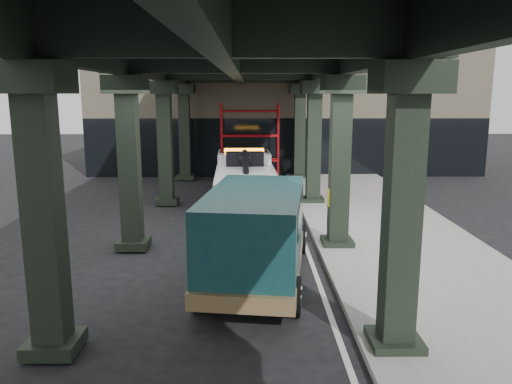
{
  "coord_description": "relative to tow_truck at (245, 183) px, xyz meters",
  "views": [
    {
      "loc": [
        0.07,
        -12.12,
        4.5
      ],
      "look_at": [
        0.21,
        2.07,
        1.7
      ],
      "focal_mm": 35.0,
      "sensor_mm": 36.0,
      "label": 1
    }
  ],
  "objects": [
    {
      "name": "ground",
      "position": [
        0.16,
        -6.33,
        -1.2
      ],
      "size": [
        90.0,
        90.0,
        0.0
      ],
      "primitive_type": "plane",
      "color": "black",
      "rests_on": "ground"
    },
    {
      "name": "sidewalk",
      "position": [
        4.66,
        -4.33,
        -1.12
      ],
      "size": [
        5.0,
        40.0,
        0.15
      ],
      "primitive_type": "cube",
      "color": "gray",
      "rests_on": "ground"
    },
    {
      "name": "lane_stripe",
      "position": [
        1.86,
        -4.33,
        -1.19
      ],
      "size": [
        0.12,
        38.0,
        0.01
      ],
      "primitive_type": "cube",
      "color": "silver",
      "rests_on": "ground"
    },
    {
      "name": "viaduct",
      "position": [
        -0.24,
        -4.33,
        4.26
      ],
      "size": [
        7.4,
        32.0,
        6.4
      ],
      "color": "black",
      "rests_on": "ground"
    },
    {
      "name": "building",
      "position": [
        2.16,
        13.67,
        2.8
      ],
      "size": [
        22.0,
        10.0,
        8.0
      ],
      "primitive_type": "cube",
      "color": "#C6B793",
      "rests_on": "ground"
    },
    {
      "name": "scaffolding",
      "position": [
        0.16,
        8.32,
        0.91
      ],
      "size": [
        3.08,
        0.88,
        4.0
      ],
      "color": "red",
      "rests_on": "ground"
    },
    {
      "name": "tow_truck",
      "position": [
        0.0,
        0.0,
        0.0
      ],
      "size": [
        2.47,
        7.57,
        2.46
      ],
      "rotation": [
        0.0,
        0.0,
        0.04
      ],
      "color": "black",
      "rests_on": "ground"
    },
    {
      "name": "towed_van",
      "position": [
        0.36,
        -6.9,
        0.05
      ],
      "size": [
        2.9,
        5.93,
        2.31
      ],
      "rotation": [
        0.0,
        0.0,
        -0.13
      ],
      "color": "#113A3D",
      "rests_on": "ground"
    }
  ]
}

